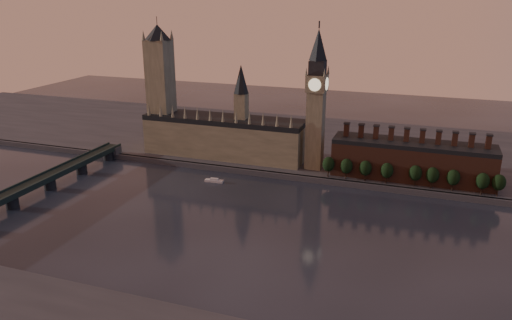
{
  "coord_description": "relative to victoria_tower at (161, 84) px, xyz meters",
  "views": [
    {
      "loc": [
        86.25,
        -239.44,
        128.99
      ],
      "look_at": [
        -16.92,
        55.0,
        24.48
      ],
      "focal_mm": 35.0,
      "sensor_mm": 36.0,
      "label": 1
    }
  ],
  "objects": [
    {
      "name": "embankment_tree_8",
      "position": [
        254.87,
        -20.43,
        -45.62
      ],
      "size": [
        8.6,
        8.6,
        14.88
      ],
      "color": "black",
      "rests_on": "north_bank"
    },
    {
      "name": "chimney_block",
      "position": [
        200.0,
        -5.0,
        -41.27
      ],
      "size": [
        110.0,
        25.0,
        37.0
      ],
      "color": "brown",
      "rests_on": "north_bank"
    },
    {
      "name": "embankment_tree_7",
      "position": [
        245.27,
        -20.78,
        -45.62
      ],
      "size": [
        8.6,
        8.6,
        14.88
      ],
      "color": "black",
      "rests_on": "north_bank"
    },
    {
      "name": "victoria_tower",
      "position": [
        0.0,
        0.0,
        0.0
      ],
      "size": [
        24.0,
        24.0,
        108.0
      ],
      "color": "gray",
      "rests_on": "north_bank"
    },
    {
      "name": "embankment_tree_6",
      "position": [
        227.37,
        -20.36,
        -45.62
      ],
      "size": [
        8.6,
        8.6,
        14.88
      ],
      "color": "black",
      "rests_on": "north_bank"
    },
    {
      "name": "embankment_tree_1",
      "position": [
        156.89,
        -20.86,
        -45.62
      ],
      "size": [
        8.6,
        8.6,
        14.88
      ],
      "color": "black",
      "rests_on": "north_bank"
    },
    {
      "name": "palace_of_westminster",
      "position": [
        55.59,
        -0.09,
        -37.46
      ],
      "size": [
        130.0,
        30.3,
        74.0
      ],
      "color": "gray",
      "rests_on": "north_bank"
    },
    {
      "name": "river_boat",
      "position": [
        66.88,
        -47.87,
        -58.05
      ],
      "size": [
        13.84,
        4.86,
        2.72
      ],
      "rotation": [
        0.0,
        0.0,
        0.07
      ],
      "color": "silver",
      "rests_on": "ground"
    },
    {
      "name": "big_ben",
      "position": [
        130.0,
        -5.0,
        -2.26
      ],
      "size": [
        15.0,
        15.0,
        107.0
      ],
      "color": "gray",
      "rests_on": "north_bank"
    },
    {
      "name": "ground",
      "position": [
        120.0,
        -115.0,
        -59.09
      ],
      "size": [
        900.0,
        900.0,
        0.0
      ],
      "primitive_type": "plane",
      "color": "black",
      "rests_on": "ground"
    },
    {
      "name": "embankment_tree_5",
      "position": [
        214.38,
        -19.87,
        -45.62
      ],
      "size": [
        8.6,
        8.6,
        14.88
      ],
      "color": "black",
      "rests_on": "north_bank"
    },
    {
      "name": "embankment_tree_3",
      "position": [
        184.65,
        -20.68,
        -45.62
      ],
      "size": [
        8.6,
        8.6,
        14.88
      ],
      "color": "black",
      "rests_on": "north_bank"
    },
    {
      "name": "north_bank",
      "position": [
        120.0,
        63.04,
        -57.09
      ],
      "size": [
        900.0,
        182.0,
        4.0
      ],
      "color": "#47474C",
      "rests_on": "ground"
    },
    {
      "name": "embankment_tree_4",
      "position": [
        203.35,
        -19.63,
        -45.62
      ],
      "size": [
        8.6,
        8.6,
        14.88
      ],
      "color": "black",
      "rests_on": "north_bank"
    },
    {
      "name": "embankment_tree_0",
      "position": [
        144.08,
        -20.7,
        -45.62
      ],
      "size": [
        8.6,
        8.6,
        14.88
      ],
      "color": "black",
      "rests_on": "north_bank"
    },
    {
      "name": "embankment_tree_2",
      "position": [
        170.08,
        -20.57,
        -45.62
      ],
      "size": [
        8.6,
        8.6,
        14.88
      ],
      "color": "black",
      "rests_on": "north_bank"
    },
    {
      "name": "westminster_bridge",
      "position": [
        -35.0,
        -117.7,
        -51.65
      ],
      "size": [
        14.0,
        200.0,
        11.55
      ],
      "color": "#1A2925",
      "rests_on": "ground"
    }
  ]
}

